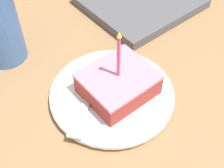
% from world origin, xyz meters
% --- Properties ---
extents(ground_plane, '(2.40, 2.40, 0.04)m').
position_xyz_m(ground_plane, '(0.00, 0.00, -0.02)').
color(ground_plane, olive).
rests_on(ground_plane, ground).
extents(plate, '(0.21, 0.21, 0.02)m').
position_xyz_m(plate, '(-0.03, 0.01, 0.01)').
color(plate, white).
rests_on(plate, ground_plane).
extents(cake_slice, '(0.11, 0.10, 0.13)m').
position_xyz_m(cake_slice, '(-0.02, 0.00, 0.04)').
color(cake_slice, '#99332D').
rests_on(cake_slice, plate).
extents(fork, '(0.15, 0.12, 0.00)m').
position_xyz_m(fork, '(-0.07, 0.02, 0.02)').
color(fork, silver).
rests_on(fork, plate).
extents(marble_board, '(0.24, 0.21, 0.02)m').
position_xyz_m(marble_board, '(0.19, 0.18, 0.01)').
color(marble_board, '#4C4C51').
rests_on(marble_board, ground_plane).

